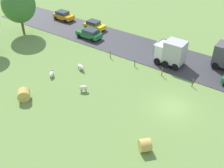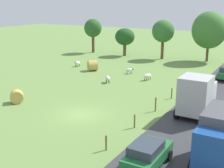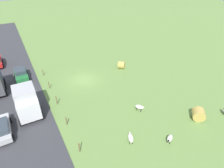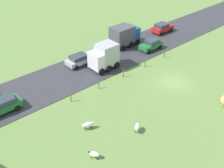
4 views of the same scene
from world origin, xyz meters
TOP-DOWN VIEW (x-y plane):
  - ground_plane at (0.00, 0.00)m, footprint 160.00×160.00m
  - road_strip at (10.31, 0.00)m, footprint 8.00×80.00m
  - sheep_1 at (0.14, 13.77)m, footprint 0.93×1.33m
  - sheep_2 at (-3.48, 10.19)m, footprint 1.06×1.17m
  - sheep_3 at (-3.41, 15.73)m, footprint 1.13×0.95m
  - hay_bale_0 at (-8.73, 14.72)m, footprint 1.89×1.86m
  - hay_bale_1 at (-7.25, -0.54)m, footprint 1.62×1.62m
  - fence_post_0 at (5.24, -4.38)m, footprint 0.12×0.12m
  - fence_post_1 at (5.24, -0.17)m, footprint 0.12×0.12m
  - fence_post_2 at (5.24, 4.04)m, footprint 0.12×0.12m
  - fence_post_3 at (5.24, 8.25)m, footprint 0.12×0.12m
  - fence_post_4 at (5.24, 12.46)m, footprint 0.12×0.12m
  - truck_1 at (8.67, 4.51)m, footprint 2.66×3.85m
  - car_2 at (11.82, 6.41)m, footprint 2.09×4.29m
  - car_4 at (8.44, -4.95)m, footprint 1.98×3.87m

SIDE VIEW (x-z plane):
  - ground_plane at x=0.00m, z-range 0.00..0.00m
  - road_strip at x=10.31m, z-range 0.00..0.06m
  - sheep_3 at x=-3.41m, z-range 0.11..0.84m
  - fence_post_0 at x=5.24m, z-range 0.00..1.05m
  - fence_post_3 at x=5.24m, z-range 0.00..1.08m
  - sheep_1 at x=0.14m, z-range 0.14..0.95m
  - fence_post_1 at x=5.24m, z-range 0.00..1.11m
  - sheep_2 at x=-3.48m, z-range 0.14..0.99m
  - fence_post_4 at x=5.24m, z-range 0.00..1.22m
  - hay_bale_1 at x=-7.25m, z-range 0.00..1.23m
  - fence_post_2 at x=5.24m, z-range 0.00..1.30m
  - hay_bale_0 at x=-8.73m, z-range 0.00..1.44m
  - car_2 at x=11.82m, z-range 0.10..1.61m
  - car_4 at x=8.44m, z-range 0.09..1.66m
  - truck_1 at x=8.67m, z-range 0.11..3.68m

